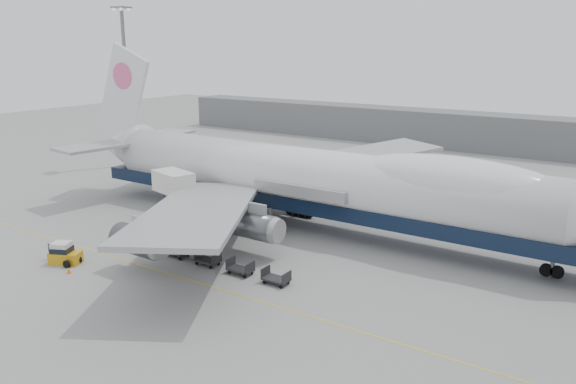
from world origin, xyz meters
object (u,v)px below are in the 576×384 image
Objects in this scene: catering_truck at (174,195)px; baggage_tug at (64,254)px; airliner at (313,179)px; ground_worker at (50,251)px.

baggage_tug is at bearing -77.09° from catering_truck.
airliner reaches higher than catering_truck.
ground_worker is (-15.91, -21.65, -4.83)m from airliner.
ground_worker is (-2.39, -14.17, -2.65)m from catering_truck.
baggage_tug is 1.90m from ground_worker.
catering_truck is at bearing -24.40° from ground_worker.
catering_truck is 14.26m from baggage_tug.
baggage_tug is (-14.01, -21.50, -4.72)m from airliner.
airliner is at bearing 32.06° from baggage_tug.
ground_worker is at bearing -84.63° from catering_truck.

